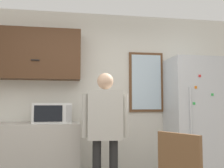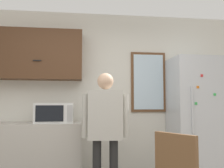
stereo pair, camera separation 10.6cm
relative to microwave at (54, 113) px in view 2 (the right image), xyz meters
name	(u,v)px [view 2 (the right image)]	position (x,y,z in m)	size (l,w,h in m)	color
back_wall	(93,95)	(0.57, 0.36, 0.28)	(6.00, 0.06, 2.70)	silver
counter	(9,156)	(-0.62, 0.03, -0.61)	(2.02, 0.60, 0.93)	#BCB7AD
upper_cabinets	(15,54)	(-0.62, 0.18, 0.88)	(2.02, 0.33, 0.77)	#51331E
microwave	(54,113)	(0.00, 0.00, 0.00)	(0.54, 0.37, 0.29)	white
person	(105,122)	(0.69, -0.52, -0.10)	(0.59, 0.26, 1.60)	black
refrigerator	(196,119)	(2.17, 0.01, -0.11)	(0.77, 0.66, 1.92)	silver
window	(148,82)	(1.50, 0.32, 0.50)	(0.58, 0.05, 0.99)	brown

